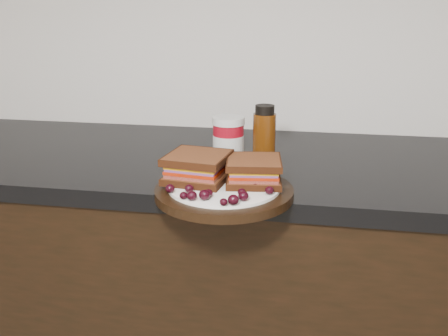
% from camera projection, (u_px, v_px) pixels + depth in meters
% --- Properties ---
extents(base_cabinets, '(3.96, 0.58, 0.86)m').
position_uv_depth(base_cabinets, '(212.00, 312.00, 1.43)').
color(base_cabinets, black).
rests_on(base_cabinets, ground_plane).
extents(countertop, '(3.98, 0.60, 0.04)m').
position_uv_depth(countertop, '(210.00, 163.00, 1.29)').
color(countertop, black).
rests_on(countertop, base_cabinets).
extents(plate, '(0.28, 0.28, 0.02)m').
position_uv_depth(plate, '(224.00, 192.00, 1.01)').
color(plate, black).
rests_on(plate, countertop).
extents(sandwich_left, '(0.14, 0.14, 0.06)m').
position_uv_depth(sandwich_left, '(198.00, 167.00, 1.02)').
color(sandwich_left, brown).
rests_on(sandwich_left, plate).
extents(sandwich_right, '(0.12, 0.12, 0.05)m').
position_uv_depth(sandwich_right, '(254.00, 171.00, 1.01)').
color(sandwich_right, brown).
rests_on(sandwich_right, plate).
extents(grape_0, '(0.02, 0.02, 0.02)m').
position_uv_depth(grape_0, '(170.00, 188.00, 0.96)').
color(grape_0, black).
rests_on(grape_0, plate).
extents(grape_1, '(0.02, 0.02, 0.02)m').
position_uv_depth(grape_1, '(189.00, 189.00, 0.96)').
color(grape_1, black).
rests_on(grape_1, plate).
extents(grape_2, '(0.02, 0.02, 0.01)m').
position_uv_depth(grape_2, '(184.00, 196.00, 0.93)').
color(grape_2, black).
rests_on(grape_2, plate).
extents(grape_3, '(0.02, 0.02, 0.02)m').
position_uv_depth(grape_3, '(192.00, 196.00, 0.92)').
color(grape_3, black).
rests_on(grape_3, plate).
extents(grape_4, '(0.02, 0.02, 0.02)m').
position_uv_depth(grape_4, '(204.00, 195.00, 0.92)').
color(grape_4, black).
rests_on(grape_4, plate).
extents(grape_5, '(0.02, 0.02, 0.02)m').
position_uv_depth(grape_5, '(208.00, 193.00, 0.94)').
color(grape_5, black).
rests_on(grape_5, plate).
extents(grape_6, '(0.02, 0.02, 0.01)m').
position_uv_depth(grape_6, '(224.00, 202.00, 0.90)').
color(grape_6, black).
rests_on(grape_6, plate).
extents(grape_7, '(0.02, 0.02, 0.02)m').
position_uv_depth(grape_7, '(233.00, 200.00, 0.90)').
color(grape_7, black).
rests_on(grape_7, plate).
extents(grape_8, '(0.02, 0.02, 0.02)m').
position_uv_depth(grape_8, '(243.00, 196.00, 0.92)').
color(grape_8, black).
rests_on(grape_8, plate).
extents(grape_9, '(0.02, 0.02, 0.02)m').
position_uv_depth(grape_9, '(242.00, 192.00, 0.94)').
color(grape_9, black).
rests_on(grape_9, plate).
extents(grape_10, '(0.02, 0.02, 0.02)m').
position_uv_depth(grape_10, '(269.00, 190.00, 0.95)').
color(grape_10, black).
rests_on(grape_10, plate).
extents(grape_11, '(0.02, 0.02, 0.02)m').
position_uv_depth(grape_11, '(255.00, 186.00, 0.97)').
color(grape_11, black).
rests_on(grape_11, plate).
extents(grape_12, '(0.02, 0.02, 0.01)m').
position_uv_depth(grape_12, '(263.00, 186.00, 0.98)').
color(grape_12, black).
rests_on(grape_12, plate).
extents(grape_13, '(0.02, 0.02, 0.02)m').
position_uv_depth(grape_13, '(269.00, 180.00, 1.00)').
color(grape_13, black).
rests_on(grape_13, plate).
extents(grape_14, '(0.02, 0.02, 0.02)m').
position_uv_depth(grape_14, '(262.00, 179.00, 1.01)').
color(grape_14, black).
rests_on(grape_14, plate).
extents(grape_15, '(0.02, 0.02, 0.02)m').
position_uv_depth(grape_15, '(246.00, 178.00, 1.02)').
color(grape_15, black).
rests_on(grape_15, plate).
extents(grape_16, '(0.02, 0.02, 0.02)m').
position_uv_depth(grape_16, '(202.00, 172.00, 1.05)').
color(grape_16, black).
rests_on(grape_16, plate).
extents(grape_17, '(0.02, 0.02, 0.02)m').
position_uv_depth(grape_17, '(198.00, 174.00, 1.04)').
color(grape_17, black).
rests_on(grape_17, plate).
extents(grape_18, '(0.02, 0.02, 0.02)m').
position_uv_depth(grape_18, '(190.00, 175.00, 1.04)').
color(grape_18, black).
rests_on(grape_18, plate).
extents(grape_19, '(0.02, 0.02, 0.02)m').
position_uv_depth(grape_19, '(188.00, 176.00, 1.02)').
color(grape_19, black).
rests_on(grape_19, plate).
extents(grape_20, '(0.02, 0.02, 0.02)m').
position_uv_depth(grape_20, '(196.00, 183.00, 0.98)').
color(grape_20, black).
rests_on(grape_20, plate).
extents(grape_21, '(0.02, 0.02, 0.02)m').
position_uv_depth(grape_21, '(210.00, 174.00, 1.04)').
color(grape_21, black).
rests_on(grape_21, plate).
extents(grape_22, '(0.02, 0.02, 0.02)m').
position_uv_depth(grape_22, '(196.00, 176.00, 1.03)').
color(grape_22, black).
rests_on(grape_22, plate).
extents(grape_23, '(0.02, 0.02, 0.02)m').
position_uv_depth(grape_23, '(179.00, 176.00, 1.03)').
color(grape_23, black).
rests_on(grape_23, plate).
extents(condiment_jar, '(0.09, 0.09, 0.12)m').
position_uv_depth(condiment_jar, '(228.00, 140.00, 1.20)').
color(condiment_jar, maroon).
rests_on(condiment_jar, countertop).
extents(oil_bottle, '(0.06, 0.06, 0.15)m').
position_uv_depth(oil_bottle, '(264.00, 137.00, 1.17)').
color(oil_bottle, '#492207').
rests_on(oil_bottle, countertop).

